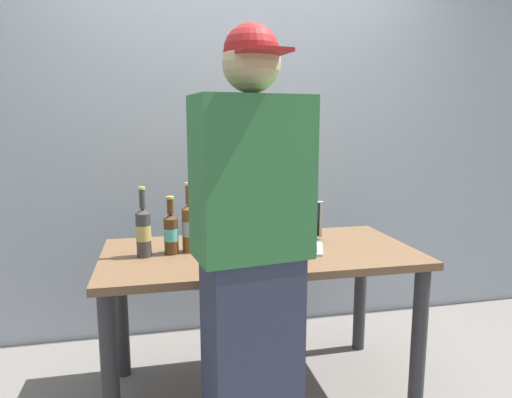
{
  "coord_description": "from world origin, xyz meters",
  "views": [
    {
      "loc": [
        -0.47,
        -2.07,
        1.35
      ],
      "look_at": [
        -0.02,
        0.0,
        0.99
      ],
      "focal_mm": 32.0,
      "sensor_mm": 36.0,
      "label": 1
    }
  ],
  "objects_px": {
    "laptop": "(288,235)",
    "beer_bottle_dark": "(143,231)",
    "beer_bottle_amber": "(189,226)",
    "person_figure": "(252,265)",
    "beer_bottle_brown": "(171,232)"
  },
  "relations": [
    {
      "from": "laptop",
      "to": "beer_bottle_brown",
      "type": "bearing_deg",
      "value": -177.92
    },
    {
      "from": "beer_bottle_brown",
      "to": "beer_bottle_dark",
      "type": "height_order",
      "value": "beer_bottle_dark"
    },
    {
      "from": "beer_bottle_amber",
      "to": "beer_bottle_brown",
      "type": "distance_m",
      "value": 0.09
    },
    {
      "from": "beer_bottle_amber",
      "to": "beer_bottle_brown",
      "type": "height_order",
      "value": "beer_bottle_amber"
    },
    {
      "from": "beer_bottle_amber",
      "to": "person_figure",
      "type": "relative_size",
      "value": 0.2
    },
    {
      "from": "beer_bottle_amber",
      "to": "person_figure",
      "type": "height_order",
      "value": "person_figure"
    },
    {
      "from": "beer_bottle_dark",
      "to": "person_figure",
      "type": "relative_size",
      "value": 0.19
    },
    {
      "from": "beer_bottle_brown",
      "to": "beer_bottle_dark",
      "type": "bearing_deg",
      "value": -171.74
    },
    {
      "from": "laptop",
      "to": "beer_bottle_dark",
      "type": "distance_m",
      "value": 0.7
    },
    {
      "from": "laptop",
      "to": "person_figure",
      "type": "relative_size",
      "value": 0.26
    },
    {
      "from": "beer_bottle_amber",
      "to": "person_figure",
      "type": "distance_m",
      "value": 0.61
    },
    {
      "from": "beer_bottle_dark",
      "to": "person_figure",
      "type": "bearing_deg",
      "value": -54.83
    },
    {
      "from": "laptop",
      "to": "beer_bottle_dark",
      "type": "relative_size",
      "value": 1.33
    },
    {
      "from": "beer_bottle_dark",
      "to": "person_figure",
      "type": "height_order",
      "value": "person_figure"
    },
    {
      "from": "laptop",
      "to": "beer_bottle_brown",
      "type": "distance_m",
      "value": 0.58
    }
  ]
}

